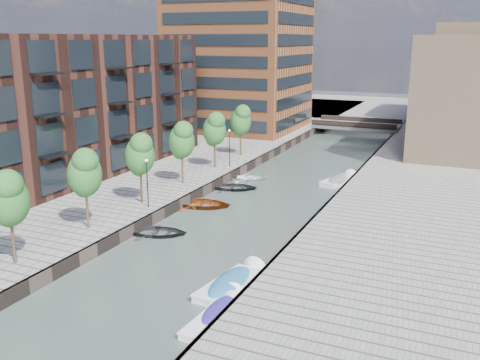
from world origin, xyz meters
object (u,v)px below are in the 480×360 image
Objects in this scene: tree_2 at (84,172)px; tree_6 at (241,120)px; tree_4 at (182,139)px; bridge at (357,125)px; car at (411,139)px; motorboat_0 at (234,283)px; motorboat_4 at (340,180)px; tree_1 at (8,197)px; sloop_1 at (159,235)px; sloop_3 at (248,180)px; motorboat_2 at (218,318)px; motorboat_3 at (223,309)px; sloop_4 at (235,189)px; tree_3 at (140,153)px; sloop_2 at (203,207)px; tree_5 at (214,128)px.

tree_6 is at bearing 90.00° from tree_2.
tree_2 is at bearing -90.00° from tree_4.
bridge is 3.68× the size of car.
tree_6 is 33.62m from motorboat_0.
tree_4 is 35.10m from car.
motorboat_0 reaches higher than motorboat_4.
tree_6 is 1.69× the size of car.
tree_1 reaches higher than bridge.
sloop_1 is (4.10, -10.91, -5.31)m from tree_4.
tree_6 is 24.24m from car.
sloop_3 is 0.85× the size of motorboat_2.
motorboat_3 is at bearing -148.70° from sloop_1.
tree_4 is 14.00m from tree_6.
motorboat_4 reaches higher than sloop_4.
tree_4 is at bearing 90.00° from tree_2.
tree_2 reaches higher than sloop_4.
motorboat_4 is (-0.80, 30.71, 0.12)m from motorboat_2.
sloop_4 is (4.16, 17.07, -5.31)m from tree_2.
tree_2 is at bearing -112.18° from car.
tree_1 is 14.71m from motorboat_0.
tree_3 is 1.34× the size of sloop_1.
tree_1 is 21.00m from tree_4.
car is at bearing 85.40° from motorboat_3.
sloop_1 is at bearing 135.65° from motorboat_2.
bridge is 2.75× the size of motorboat_2.
tree_1 and tree_6 have the same top height.
tree_4 is at bearing 37.48° from sloop_2.
tree_5 is 1.34× the size of sloop_1.
motorboat_0 is at bearing 102.38° from motorboat_2.
tree_2 is 1.00× the size of tree_6.
tree_3 is at bearing 141.38° from sloop_4.
car reaches higher than sloop_2.
tree_3 is (-8.50, -47.00, 3.92)m from bridge.
motorboat_3 is (-0.11, 0.85, 0.09)m from motorboat_2.
tree_5 is (-8.50, -33.00, 3.92)m from bridge.
sloop_3 is at bearing 82.03° from tree_1.
tree_5 is 1.26× the size of motorboat_2.
bridge is 2.86× the size of sloop_4.
sloop_4 is at bearing -69.16° from tree_6.
motorboat_0 reaches higher than sloop_3.
sloop_4 is at bearing 114.42° from motorboat_0.
tree_2 reaches higher than sloop_3.
sloop_4 is at bearing -43.35° from tree_5.
sloop_2 is (3.91, -3.30, -5.31)m from tree_4.
sloop_4 is at bearing 80.19° from tree_1.
tree_5 is 1.17× the size of sloop_2.
sloop_2 is at bearing 121.19° from motorboat_3.
tree_3 is (0.00, 14.00, 0.00)m from tree_1.
tree_5 is 1.47× the size of sloop_3.
tree_6 reaches higher than sloop_1.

